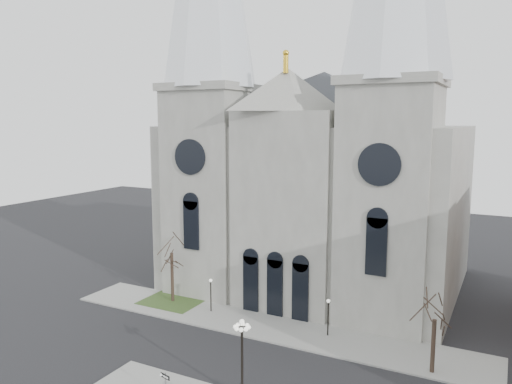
% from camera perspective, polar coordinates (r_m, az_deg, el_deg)
% --- Properties ---
extents(ground, '(160.00, 160.00, 0.00)m').
position_cam_1_polar(ground, '(38.73, -6.97, -20.63)').
color(ground, black).
rests_on(ground, ground).
extents(sidewalk_far, '(40.00, 6.00, 0.14)m').
position_cam_1_polar(sidewalk_far, '(47.23, 0.86, -14.96)').
color(sidewalk_far, gray).
rests_on(sidewalk_far, ground).
extents(grass_patch, '(6.00, 5.00, 0.18)m').
position_cam_1_polar(grass_patch, '(53.45, -9.49, -12.23)').
color(grass_patch, '#2C461E').
rests_on(grass_patch, ground).
extents(cathedral, '(33.00, 26.66, 54.00)m').
position_cam_1_polar(cathedral, '(54.29, 6.58, 7.97)').
color(cathedral, gray).
rests_on(cathedral, ground).
extents(tree_left, '(3.20, 3.20, 7.50)m').
position_cam_1_polar(tree_left, '(51.81, -9.63, -6.52)').
color(tree_left, black).
rests_on(tree_left, ground).
extents(tree_right, '(3.20, 3.20, 6.00)m').
position_cam_1_polar(tree_right, '(39.71, 19.75, -13.21)').
color(tree_right, black).
rests_on(tree_right, ground).
extents(ped_lamp_left, '(0.32, 0.32, 3.26)m').
position_cam_1_polar(ped_lamp_left, '(49.60, -5.19, -11.04)').
color(ped_lamp_left, black).
rests_on(ped_lamp_left, sidewalk_far).
extents(ped_lamp_right, '(0.32, 0.32, 3.26)m').
position_cam_1_polar(ped_lamp_right, '(44.65, 8.25, -13.32)').
color(ped_lamp_right, black).
rests_on(ped_lamp_right, sidewalk_far).
extents(globe_lamp, '(1.55, 1.55, 5.51)m').
position_cam_1_polar(globe_lamp, '(34.73, -1.61, -17.46)').
color(globe_lamp, black).
rests_on(globe_lamp, sidewalk_near).
extents(one_way_sign, '(0.89, 0.27, 2.09)m').
position_cam_1_polar(one_way_sign, '(35.60, -10.29, -20.61)').
color(one_way_sign, slate).
rests_on(one_way_sign, sidewalk_near).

